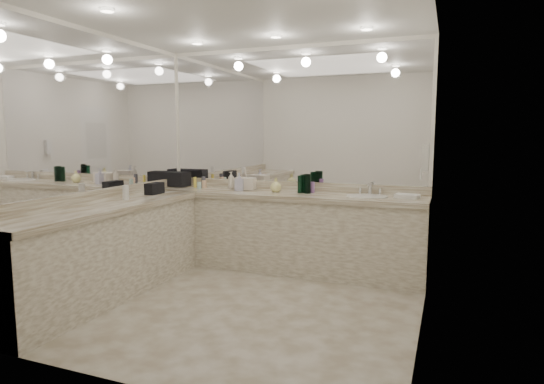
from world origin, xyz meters
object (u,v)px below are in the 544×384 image
at_px(black_toiletry_bag, 177,180).
at_px(sink, 367,197).
at_px(hand_towel, 407,196).
at_px(soap_bottle_b, 239,182).
at_px(soap_bottle_c, 276,185).
at_px(wall_phone, 425,158).
at_px(soap_bottle_a, 231,180).
at_px(cream_cosmetic_case, 245,184).

bearing_deg(black_toiletry_bag, sink, -1.60).
height_order(hand_towel, soap_bottle_b, soap_bottle_b).
relative_size(sink, hand_towel, 1.85).
height_order(sink, soap_bottle_c, soap_bottle_c).
xyz_separation_m(wall_phone, black_toiletry_bag, (-3.03, 0.57, -0.36)).
height_order(sink, soap_bottle_a, soap_bottle_a).
bearing_deg(cream_cosmetic_case, hand_towel, -7.99).
bearing_deg(sink, wall_phone, -39.57).
bearing_deg(sink, soap_bottle_a, 176.77).
bearing_deg(cream_cosmetic_case, soap_bottle_c, -16.49).
bearing_deg(black_toiletry_bag, hand_towel, -0.41).
relative_size(wall_phone, cream_cosmetic_case, 0.98).
bearing_deg(soap_bottle_c, sink, -0.35).
height_order(black_toiletry_bag, hand_towel, black_toiletry_bag).
distance_m(soap_bottle_a, soap_bottle_b, 0.20).
relative_size(sink, soap_bottle_a, 2.07).
bearing_deg(black_toiletry_bag, cream_cosmetic_case, 0.47).
distance_m(cream_cosmetic_case, hand_towel, 1.88).
distance_m(wall_phone, soap_bottle_b, 2.18).
height_order(soap_bottle_a, soap_bottle_c, soap_bottle_a).
relative_size(soap_bottle_b, soap_bottle_c, 1.27).
distance_m(sink, hand_towel, 0.42).
bearing_deg(soap_bottle_b, hand_towel, 2.15).
height_order(cream_cosmetic_case, soap_bottle_a, soap_bottle_a).
bearing_deg(sink, soap_bottle_c, 179.65).
height_order(wall_phone, black_toiletry_bag, wall_phone).
relative_size(hand_towel, soap_bottle_c, 1.41).
bearing_deg(hand_towel, sink, -173.44).
bearing_deg(soap_bottle_a, wall_phone, -14.67).
relative_size(soap_bottle_a, soap_bottle_c, 1.26).
height_order(sink, wall_phone, wall_phone).
relative_size(black_toiletry_bag, soap_bottle_a, 1.49).
distance_m(hand_towel, soap_bottle_a, 2.08).
distance_m(black_toiletry_bag, hand_towel, 2.84).
distance_m(sink, cream_cosmetic_case, 1.47).
distance_m(cream_cosmetic_case, soap_bottle_b, 0.11).
bearing_deg(soap_bottle_c, black_toiletry_bag, 177.45).
distance_m(black_toiletry_bag, cream_cosmetic_case, 0.96).
bearing_deg(cream_cosmetic_case, soap_bottle_b, -113.68).
bearing_deg(black_toiletry_bag, soap_bottle_a, 1.93).
xyz_separation_m(black_toiletry_bag, cream_cosmetic_case, (0.96, 0.01, -0.02)).
bearing_deg(soap_bottle_a, soap_bottle_b, -35.45).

